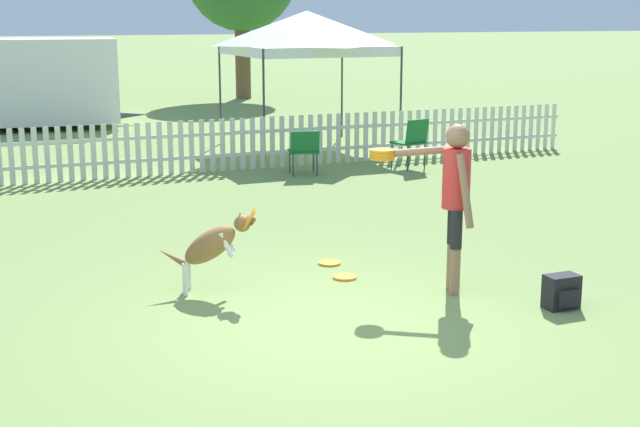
{
  "coord_description": "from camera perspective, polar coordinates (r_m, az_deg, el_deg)",
  "views": [
    {
      "loc": [
        -3.08,
        -7.04,
        2.77
      ],
      "look_at": [
        0.28,
        1.01,
        0.82
      ],
      "focal_mm": 50.0,
      "sensor_mm": 36.0,
      "label": 1
    }
  ],
  "objects": [
    {
      "name": "ground_plane",
      "position": [
        8.17,
        0.97,
        -7.25
      ],
      "size": [
        240.0,
        240.0,
        0.0
      ],
      "primitive_type": "plane",
      "color": "olive"
    },
    {
      "name": "handler_person",
      "position": [
        9.0,
        8.31,
        1.72
      ],
      "size": [
        0.89,
        0.95,
        1.72
      ],
      "rotation": [
        0.0,
        0.0,
        1.18
      ],
      "color": "#8C664C",
      "rests_on": "ground_plane"
    },
    {
      "name": "leaping_dog",
      "position": [
        9.07,
        -6.87,
        -1.94
      ],
      "size": [
        1.01,
        0.57,
        0.88
      ],
      "rotation": [
        0.0,
        0.0,
        -1.96
      ],
      "color": "olive",
      "rests_on": "ground_plane"
    },
    {
      "name": "frisbee_near_handler",
      "position": [
        10.16,
        0.62,
        -3.18
      ],
      "size": [
        0.26,
        0.26,
        0.02
      ],
      "color": "orange",
      "rests_on": "ground_plane"
    },
    {
      "name": "frisbee_near_dog",
      "position": [
        9.62,
        1.6,
        -4.08
      ],
      "size": [
        0.26,
        0.26,
        0.02
      ],
      "color": "orange",
      "rests_on": "ground_plane"
    },
    {
      "name": "backpack_on_grass",
      "position": [
        8.92,
        15.22,
        -4.87
      ],
      "size": [
        0.33,
        0.24,
        0.33
      ],
      "color": "black",
      "rests_on": "ground_plane"
    },
    {
      "name": "picket_fence",
      "position": [
        15.88,
        -11.23,
        4.04
      ],
      "size": [
        17.57,
        0.04,
        0.95
      ],
      "color": "silver",
      "rests_on": "ground_plane"
    },
    {
      "name": "folding_chair_blue_left",
      "position": [
        15.71,
        -1.03,
        4.19
      ],
      "size": [
        0.61,
        0.62,
        0.8
      ],
      "rotation": [
        0.0,
        0.0,
        2.91
      ],
      "color": "#333338",
      "rests_on": "ground_plane"
    },
    {
      "name": "folding_chair_center",
      "position": [
        16.4,
        5.93,
        4.78
      ],
      "size": [
        0.61,
        0.63,
        0.93
      ],
      "rotation": [
        0.0,
        0.0,
        3.38
      ],
      "color": "#333338",
      "rests_on": "ground_plane"
    },
    {
      "name": "canopy_tent_main",
      "position": [
        18.75,
        -0.87,
        11.48
      ],
      "size": [
        2.96,
        2.96,
        2.86
      ],
      "color": "#333338",
      "rests_on": "ground_plane"
    },
    {
      "name": "equipment_trailer",
      "position": [
        23.42,
        -19.63,
        7.96
      ],
      "size": [
        6.27,
        2.69,
        2.2
      ],
      "rotation": [
        0.0,
        0.0,
        -0.09
      ],
      "color": "white",
      "rests_on": "ground_plane"
    }
  ]
}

